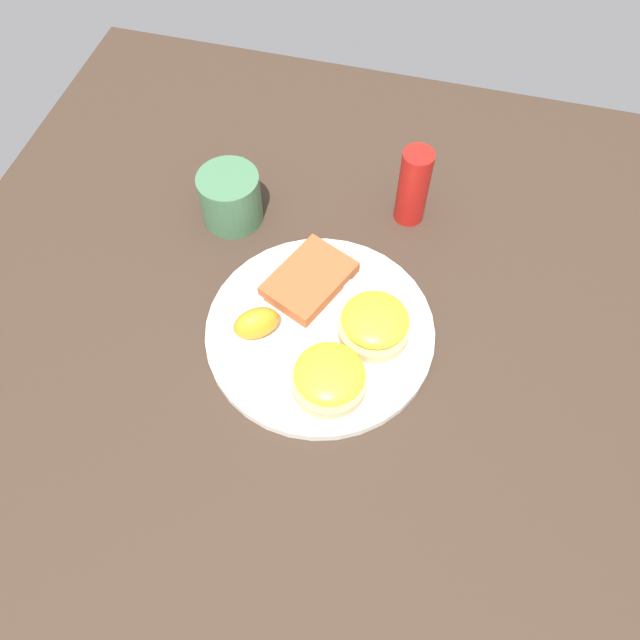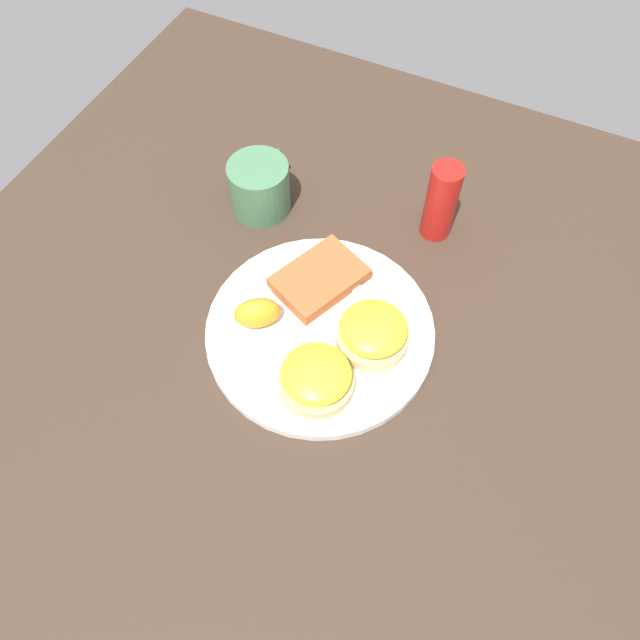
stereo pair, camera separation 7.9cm
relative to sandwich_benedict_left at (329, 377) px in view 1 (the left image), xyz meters
name	(u,v)px [view 1 (the left image)]	position (x,y,z in m)	size (l,w,h in m)	color
ground_plane	(320,334)	(0.08, 0.03, -0.04)	(1.10, 1.10, 0.00)	#38281E
plate	(320,331)	(0.08, 0.03, -0.03)	(0.30, 0.30, 0.01)	silver
sandwich_benedict_left	(329,377)	(0.00, 0.00, 0.00)	(0.09, 0.09, 0.05)	tan
sandwich_benedict_right	(374,323)	(0.09, -0.04, 0.00)	(0.09, 0.09, 0.05)	tan
hashbrown_patty	(309,279)	(0.14, 0.06, -0.01)	(0.12, 0.08, 0.02)	#A25029
orange_wedge	(256,323)	(0.05, 0.11, 0.00)	(0.06, 0.04, 0.04)	orange
fork	(305,288)	(0.13, 0.07, -0.02)	(0.10, 0.23, 0.00)	silver
cup	(231,197)	(0.24, 0.21, 0.00)	(0.12, 0.09, 0.08)	#42704C
condiment_bottle	(413,187)	(0.31, -0.04, 0.03)	(0.04, 0.04, 0.12)	#B21914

